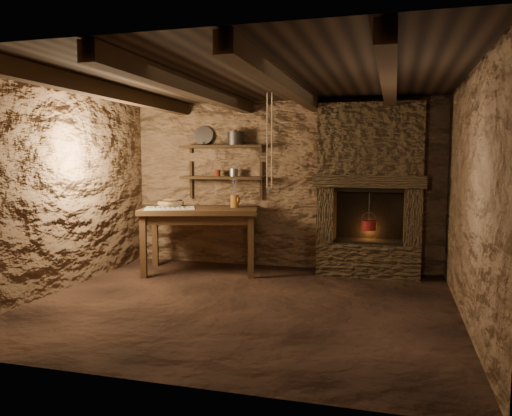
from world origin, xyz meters
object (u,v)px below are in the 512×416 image
(iron_stockpot, at_px, (236,139))
(red_pot, at_px, (369,225))
(work_table, at_px, (200,237))
(stoneware_jug, at_px, (235,195))
(wooden_bowl, at_px, (171,203))

(iron_stockpot, bearing_deg, red_pot, -3.60)
(work_table, xyz_separation_m, red_pot, (2.27, 0.38, 0.21))
(work_table, xyz_separation_m, stoneware_jug, (0.45, 0.18, 0.59))
(wooden_bowl, xyz_separation_m, iron_stockpot, (0.84, 0.41, 0.91))
(stoneware_jug, bearing_deg, iron_stockpot, 109.45)
(work_table, relative_size, iron_stockpot, 7.61)
(work_table, distance_m, red_pot, 2.31)
(stoneware_jug, bearing_deg, red_pot, 10.27)
(stoneware_jug, relative_size, wooden_bowl, 1.07)
(wooden_bowl, distance_m, red_pot, 2.77)
(work_table, relative_size, red_pot, 3.25)
(work_table, xyz_separation_m, wooden_bowl, (-0.48, 0.08, 0.46))
(stoneware_jug, bearing_deg, work_table, -154.17)
(iron_stockpot, bearing_deg, stoneware_jug, -74.62)
(red_pot, bearing_deg, wooden_bowl, -173.91)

